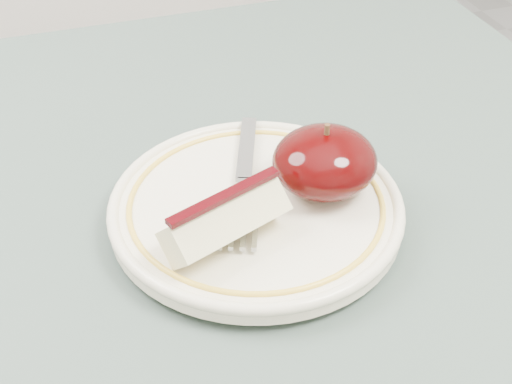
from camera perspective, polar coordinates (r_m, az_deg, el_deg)
name	(u,v)px	position (r m, az deg, el deg)	size (l,w,h in m)	color
plate	(256,207)	(0.52, 0.00, -1.21)	(0.22, 0.22, 0.02)	#F1E9CA
apple_half	(325,162)	(0.52, 5.52, 2.44)	(0.08, 0.07, 0.06)	black
apple_wedge	(225,220)	(0.48, -2.47, -2.25)	(0.10, 0.07, 0.04)	beige
fork	(243,181)	(0.53, -1.02, 0.91)	(0.08, 0.16, 0.00)	#93969B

